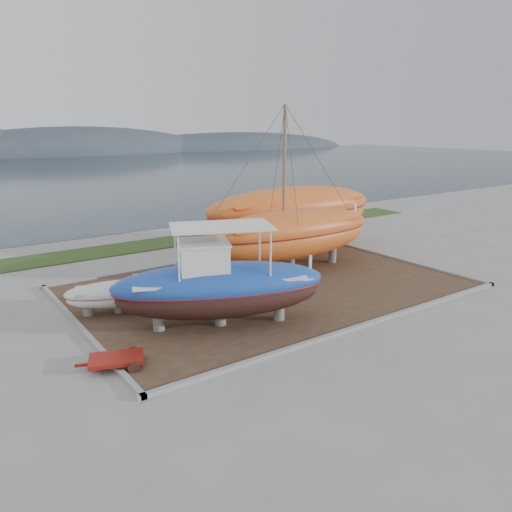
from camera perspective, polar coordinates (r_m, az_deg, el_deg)
ground at (r=21.56m, az=7.93°, el=-6.31°), size 140.00×140.00×0.00m
dirt_patch at (r=24.43m, az=1.55°, el=-3.51°), size 18.00×12.00×0.06m
curb_frame at (r=24.42m, az=1.55°, el=-3.41°), size 18.60×12.60×0.15m
grass_strip at (r=34.01m, az=-10.06°, el=1.59°), size 44.00×3.00×0.08m
sea at (r=86.07m, az=-25.91°, el=8.29°), size 260.00×100.00×0.04m
blue_caique at (r=19.27m, az=-4.19°, el=-2.33°), size 8.65×5.55×3.99m
white_dinghy at (r=21.73m, az=-15.43°, el=-4.56°), size 4.61×2.84×1.30m
orange_sailboat at (r=26.30m, az=4.14°, el=7.50°), size 10.23×3.65×8.63m
orange_bare_hull at (r=31.17m, az=4.14°, el=4.21°), size 11.98×4.50×3.84m
red_trailer at (r=17.32m, az=-15.65°, el=-11.60°), size 2.90×2.13×0.37m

